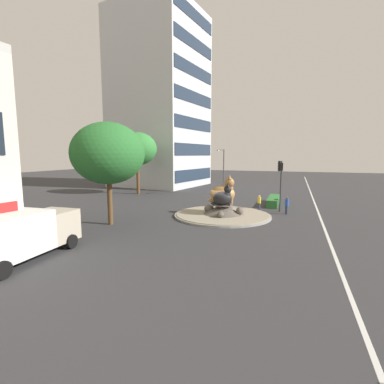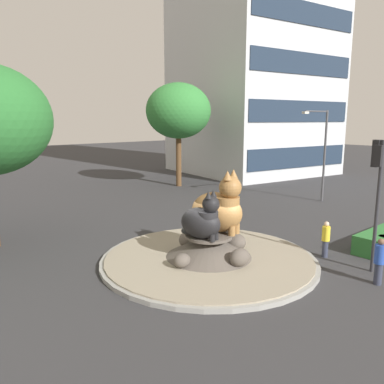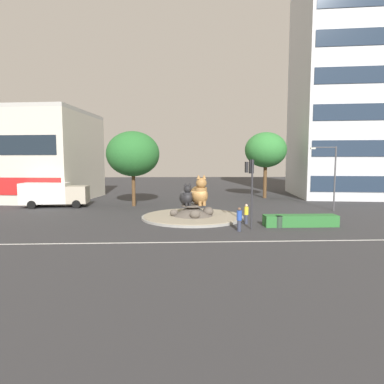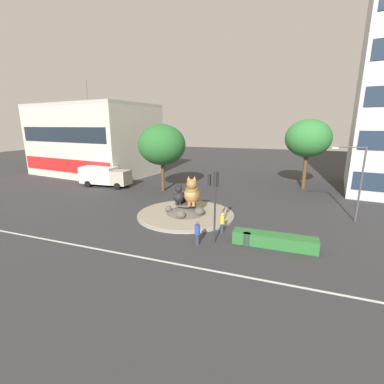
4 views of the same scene
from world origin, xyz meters
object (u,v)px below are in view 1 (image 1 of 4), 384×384
(cat_statue_tabby, at_px, (224,193))
(litter_bin, at_px, (276,204))
(pedestrian_yellow_shirt, at_px, (259,202))
(pedestrian_blue_shirt, at_px, (287,205))
(broadleaf_tree_behind_island, at_px, (137,149))
(second_tree_near_tower, at_px, (108,154))
(traffic_light_mast, at_px, (280,175))
(office_tower, at_px, (160,101))
(streetlight_arm, at_px, (223,168))
(delivery_box_truck, at_px, (19,235))
(cat_statue_black, at_px, (223,197))

(cat_statue_tabby, xyz_separation_m, litter_bin, (5.92, -4.65, -1.78))
(litter_bin, bearing_deg, pedestrian_yellow_shirt, 143.91)
(pedestrian_blue_shirt, bearing_deg, broadleaf_tree_behind_island, -176.57)
(second_tree_near_tower, bearing_deg, pedestrian_blue_shirt, -55.58)
(traffic_light_mast, xyz_separation_m, broadleaf_tree_behind_island, (6.92, 20.93, 2.92))
(broadleaf_tree_behind_island, bearing_deg, office_tower, 11.15)
(litter_bin, bearing_deg, second_tree_near_tower, 135.38)
(pedestrian_blue_shirt, bearing_deg, litter_bin, 133.36)
(streetlight_arm, bearing_deg, cat_statue_tabby, 21.59)
(second_tree_near_tower, height_order, litter_bin, second_tree_near_tower)
(office_tower, height_order, delivery_box_truck, office_tower)
(cat_statue_black, xyz_separation_m, delivery_box_truck, (-14.80, 8.02, -0.44))
(second_tree_near_tower, bearing_deg, pedestrian_yellow_shirt, -46.13)
(streetlight_arm, height_order, litter_bin, streetlight_arm)
(office_tower, distance_m, litter_bin, 32.75)
(cat_statue_tabby, xyz_separation_m, broadleaf_tree_behind_island, (10.45, 15.85, 4.56))
(cat_statue_tabby, relative_size, streetlight_arm, 0.46)
(cat_statue_black, xyz_separation_m, pedestrian_blue_shirt, (3.75, -5.62, -1.03))
(cat_statue_tabby, height_order, delivery_box_truck, cat_statue_tabby)
(office_tower, bearing_deg, cat_statue_black, -134.27)
(cat_statue_black, height_order, pedestrian_yellow_shirt, cat_statue_black)
(broadleaf_tree_behind_island, height_order, delivery_box_truck, broadleaf_tree_behind_island)
(litter_bin, bearing_deg, delivery_box_truck, 150.49)
(broadleaf_tree_behind_island, height_order, pedestrian_yellow_shirt, broadleaf_tree_behind_island)
(litter_bin, bearing_deg, pedestrian_blue_shirt, -160.08)
(pedestrian_yellow_shirt, height_order, litter_bin, pedestrian_yellow_shirt)
(cat_statue_tabby, relative_size, pedestrian_blue_shirt, 1.73)
(second_tree_near_tower, xyz_separation_m, streetlight_arm, (21.16, -4.61, -2.04))
(traffic_light_mast, relative_size, pedestrian_blue_shirt, 2.98)
(traffic_light_mast, bearing_deg, broadleaf_tree_behind_island, -23.06)
(delivery_box_truck, bearing_deg, cat_statue_tabby, -28.81)
(cat_statue_black, bearing_deg, second_tree_near_tower, -161.28)
(traffic_light_mast, xyz_separation_m, streetlight_arm, (10.53, 8.66, 0.13))
(cat_statue_tabby, relative_size, second_tree_near_tower, 0.36)
(office_tower, relative_size, second_tree_near_tower, 3.71)
(office_tower, relative_size, pedestrian_blue_shirt, 17.98)
(traffic_light_mast, xyz_separation_m, office_tower, (19.73, 23.45, 12.12))
(cat_statue_black, distance_m, pedestrian_blue_shirt, 6.83)
(streetlight_arm, relative_size, delivery_box_truck, 0.92)
(broadleaf_tree_behind_island, bearing_deg, delivery_box_truck, -163.00)
(pedestrian_yellow_shirt, bearing_deg, traffic_light_mast, 157.62)
(cat_statue_black, bearing_deg, streetlight_arm, 87.99)
(streetlight_arm, xyz_separation_m, delivery_box_truck, (-30.07, 4.17, -2.47))
(pedestrian_yellow_shirt, bearing_deg, litter_bin, -144.10)
(traffic_light_mast, bearing_deg, cat_statue_black, 39.77)
(cat_statue_tabby, distance_m, streetlight_arm, 14.62)
(traffic_light_mast, height_order, pedestrian_yellow_shirt, traffic_light_mast)
(office_tower, relative_size, delivery_box_truck, 4.38)
(broadleaf_tree_behind_island, distance_m, pedestrian_yellow_shirt, 20.91)
(streetlight_arm, xyz_separation_m, pedestrian_yellow_shirt, (-10.37, -6.61, -3.14))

